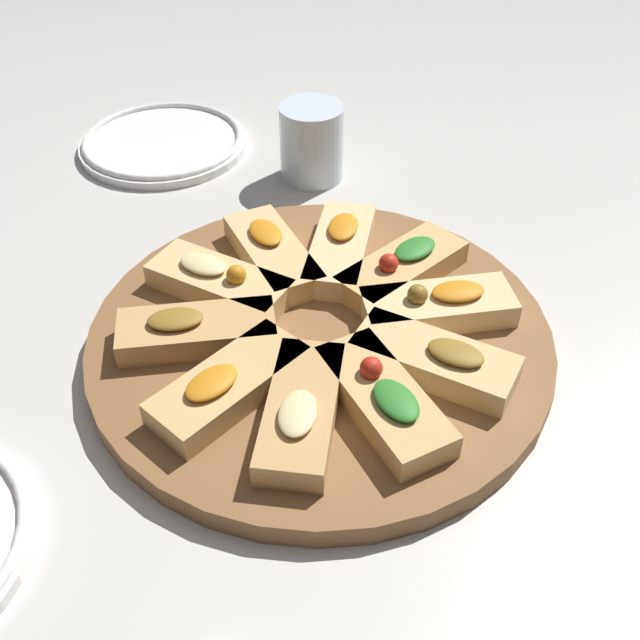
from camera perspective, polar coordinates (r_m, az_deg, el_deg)
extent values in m
plane|color=beige|center=(0.65, 0.00, -2.10)|extent=(3.00, 3.00, 0.00)
cylinder|color=brown|center=(0.64, 0.00, -1.44)|extent=(0.39, 0.39, 0.02)
cube|color=tan|center=(0.58, -6.91, -4.95)|extent=(0.14, 0.07, 0.02)
ellipsoid|color=orange|center=(0.56, -8.26, -4.73)|extent=(0.05, 0.03, 0.01)
cube|color=tan|center=(0.56, -1.42, -6.92)|extent=(0.14, 0.10, 0.02)
ellipsoid|color=beige|center=(0.53, -1.71, -7.11)|extent=(0.05, 0.05, 0.01)
cube|color=tan|center=(0.57, 4.85, -6.09)|extent=(0.11, 0.14, 0.02)
ellipsoid|color=#2D7A28|center=(0.55, 5.83, -6.09)|extent=(0.05, 0.05, 0.01)
sphere|color=red|center=(0.56, 3.93, -3.67)|extent=(0.02, 0.02, 0.02)
cube|color=#DBB775|center=(0.60, 8.69, -3.03)|extent=(0.06, 0.13, 0.02)
ellipsoid|color=olive|center=(0.59, 10.31, -2.47)|extent=(0.03, 0.05, 0.01)
cube|color=#E5C689|center=(0.65, 8.97, 0.99)|extent=(0.13, 0.13, 0.02)
ellipsoid|color=orange|center=(0.64, 10.48, 2.18)|extent=(0.05, 0.05, 0.01)
sphere|color=olive|center=(0.63, 7.44, 1.95)|extent=(0.02, 0.02, 0.02)
cube|color=tan|center=(0.69, 6.26, 3.87)|extent=(0.14, 0.08, 0.02)
ellipsoid|color=#2D7A28|center=(0.69, 7.25, 5.43)|extent=(0.05, 0.04, 0.01)
sphere|color=red|center=(0.67, 5.24, 4.32)|extent=(0.02, 0.02, 0.02)
cube|color=#E5C689|center=(0.71, 1.54, 5.39)|extent=(0.14, 0.10, 0.02)
ellipsoid|color=orange|center=(0.71, 1.78, 7.14)|extent=(0.05, 0.04, 0.01)
cube|color=#DBB775|center=(0.70, -3.61, 4.99)|extent=(0.11, 0.14, 0.02)
ellipsoid|color=orange|center=(0.71, -4.17, 6.69)|extent=(0.05, 0.05, 0.01)
cube|color=#DBB775|center=(0.67, -7.66, 2.81)|extent=(0.06, 0.13, 0.02)
ellipsoid|color=beige|center=(0.67, -8.91, 4.24)|extent=(0.03, 0.05, 0.01)
sphere|color=orange|center=(0.65, -6.40, 3.44)|extent=(0.02, 0.02, 0.02)
cube|color=tan|center=(0.63, -9.34, -0.85)|extent=(0.12, 0.13, 0.02)
ellipsoid|color=olive|center=(0.62, -10.98, 0.07)|extent=(0.05, 0.05, 0.01)
cylinder|color=white|center=(0.96, -11.83, 12.99)|extent=(0.20, 0.20, 0.01)
torus|color=white|center=(0.96, -11.89, 13.36)|extent=(0.19, 0.19, 0.01)
cylinder|color=silver|center=(0.86, -0.64, 13.37)|extent=(0.07, 0.07, 0.09)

